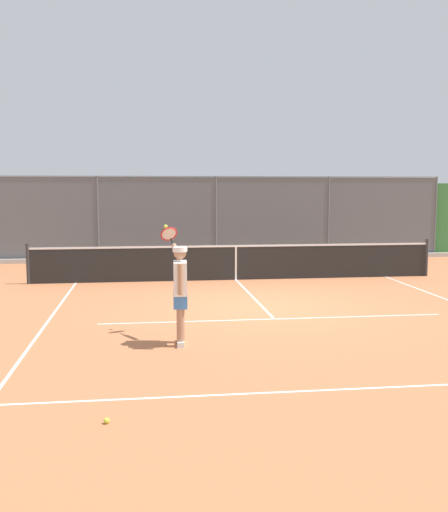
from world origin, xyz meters
The scene contains 6 objects.
ground_plane centered at (0.00, 0.00, 0.00)m, with size 60.00×60.00×0.00m, color #B76B42.
court_line_markings centered at (0.00, 1.59, 0.00)m, with size 8.68×9.11×0.01m.
fence_backdrop centered at (0.00, -9.07, 1.33)m, with size 19.23×1.37×2.92m.
tennis_net centered at (0.00, -3.78, 0.49)m, with size 11.15×0.09×1.07m.
tennis_player centered at (1.91, 2.83, 0.93)m, with size 0.43×1.37×1.89m.
tennis_ball_near_baseline centered at (2.89, 6.02, 0.03)m, with size 0.07×0.07×0.07m, color #C1D138.
Camera 1 is at (2.44, 12.33, 2.54)m, focal length 41.99 mm.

